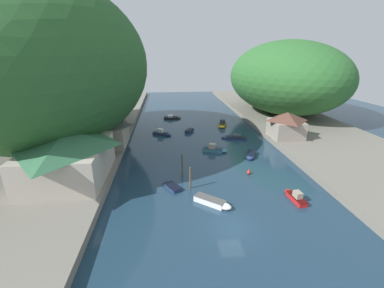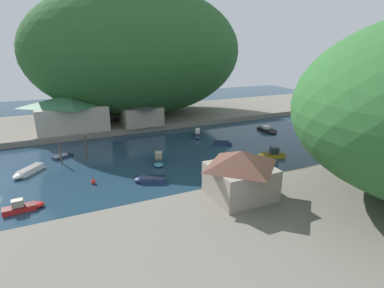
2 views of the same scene
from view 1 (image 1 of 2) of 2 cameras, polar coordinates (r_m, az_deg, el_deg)
water_surface at (r=54.36m, az=1.10°, el=1.54°), size 130.00×130.00×0.00m
left_bank at (r=57.02m, az=-24.81°, el=1.07°), size 22.00×120.00×1.01m
right_bank at (r=62.33m, az=24.69°, el=2.58°), size 22.00×120.00×1.01m
hillside_left at (r=51.96m, az=-29.45°, el=14.95°), size 33.57×47.00×27.66m
hillside_right at (r=75.76m, az=20.17°, el=13.75°), size 28.93×40.50×19.10m
waterfront_building at (r=37.50m, az=-25.91°, el=-1.99°), size 10.26×13.35×6.55m
boathouse_shed at (r=48.74m, az=-18.55°, el=2.47°), size 7.66×8.09×4.60m
right_bank_cottage at (r=53.82m, az=20.23°, el=4.11°), size 6.19×6.49×5.00m
boat_far_right_bank at (r=58.05m, az=-0.44°, el=3.05°), size 2.56×3.44×0.62m
boat_mid_channel at (r=45.13m, az=12.93°, el=-2.48°), size 2.72×4.00×0.64m
boat_cabin_cruiser at (r=46.55m, az=5.13°, el=-1.18°), size 4.57×2.70×1.45m
boat_navy_launch at (r=62.57m, az=6.74°, el=4.32°), size 2.87×4.37×1.58m
boat_red_skiff at (r=69.63m, az=-4.35°, el=5.87°), size 4.64×2.13×1.02m
boat_small_dinghy at (r=31.04m, az=4.91°, el=-12.80°), size 4.46×3.95×0.72m
boat_near_quay at (r=34.70m, az=-4.64°, el=-9.29°), size 2.69×3.45×0.43m
boat_white_cruiser at (r=34.37m, az=21.91°, el=-10.75°), size 1.42×3.95×1.30m
boat_far_upstream at (r=53.89m, az=9.27°, el=1.44°), size 5.49×3.26×0.99m
boat_yellow_tender at (r=55.96m, az=-6.60°, el=2.38°), size 4.33×2.97×1.36m
mooring_post_second at (r=33.77m, az=-0.39°, el=-7.49°), size 0.24×0.24×3.10m
mooring_post_middle at (r=36.87m, az=-2.19°, el=-4.76°), size 0.21×0.21×3.44m
channel_buoy_near at (r=38.96m, az=12.50°, el=-6.12°), size 0.55×0.55×0.83m
person_on_quay at (r=38.57m, az=-19.88°, el=-4.43°), size 0.27×0.40×1.69m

